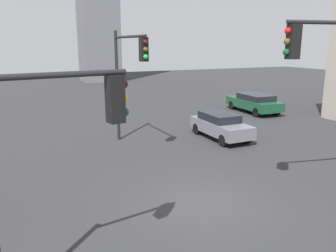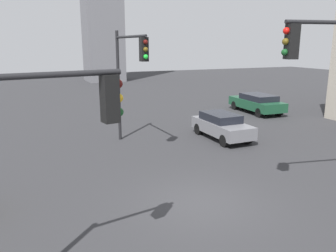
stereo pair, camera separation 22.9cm
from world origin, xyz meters
The scene contains 5 objects.
ground_plane centered at (0.00, 0.00, 0.00)m, with size 106.78×106.78×0.00m, color #2D2D30.
traffic_light_0 centered at (-4.59, -2.22, 3.35)m, with size 2.86×0.70×4.74m.
traffic_light_2 centered at (-0.23, 6.83, 4.05)m, with size 0.41×3.98×5.73m.
car_1 centered at (4.83, 6.49, 0.74)m, with size 1.69×3.99×1.38m.
car_4 centered at (11.23, 11.71, 0.76)m, with size 2.19×4.84×1.41m.
Camera 2 is at (-5.10, -8.95, 5.04)m, focal length 36.53 mm.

